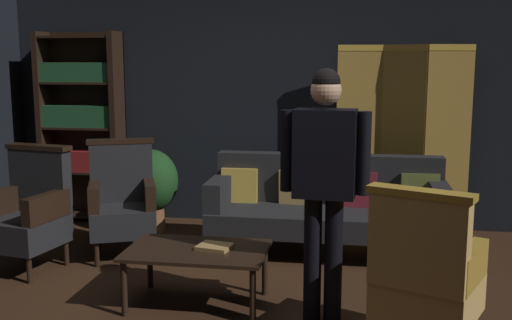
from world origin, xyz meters
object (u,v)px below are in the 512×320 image
(potted_plant, at_px, (151,184))
(standing_figure, at_px, (324,172))
(velvet_couch, at_px, (327,203))
(folding_screen, at_px, (402,138))
(bookshelf, at_px, (82,123))
(book_tan_leather, at_px, (215,247))
(coffee_table, at_px, (197,255))
(armchair_wing_right, at_px, (29,212))
(armchair_wing_left, at_px, (122,202))
(armchair_gilt_accent, at_px, (425,275))

(potted_plant, bearing_deg, standing_figure, -45.65)
(velvet_couch, distance_m, standing_figure, 1.63)
(folding_screen, height_order, standing_figure, folding_screen)
(bookshelf, xyz_separation_m, book_tan_leather, (1.97, -2.12, -0.64))
(velvet_couch, relative_size, potted_plant, 2.47)
(coffee_table, bearing_deg, book_tan_leather, 11.18)
(armchair_wing_right, bearing_deg, standing_figure, -14.73)
(bookshelf, distance_m, book_tan_leather, 2.96)
(folding_screen, relative_size, armchair_wing_right, 1.83)
(armchair_wing_left, distance_m, potted_plant, 0.76)
(folding_screen, xyz_separation_m, standing_figure, (-0.65, -2.21, 0.04))
(bookshelf, distance_m, velvet_couch, 2.87)
(folding_screen, height_order, coffee_table, folding_screen)
(potted_plant, bearing_deg, folding_screen, 7.09)
(bookshelf, bearing_deg, standing_figure, -39.47)
(armchair_wing_right, xyz_separation_m, potted_plant, (0.64, 1.25, 0.01))
(folding_screen, distance_m, potted_plant, 2.58)
(velvet_couch, distance_m, coffee_table, 1.65)
(armchair_wing_left, height_order, standing_figure, standing_figure)
(bookshelf, bearing_deg, coffee_table, -49.24)
(folding_screen, height_order, armchair_wing_left, folding_screen)
(standing_figure, bearing_deg, folding_screen, 73.56)
(bookshelf, height_order, potted_plant, bookshelf)
(velvet_couch, bearing_deg, armchair_wing_left, -168.06)
(bookshelf, distance_m, armchair_gilt_accent, 4.32)
(standing_figure, bearing_deg, book_tan_leather, 169.36)
(coffee_table, bearing_deg, armchair_wing_right, 161.46)
(armchair_gilt_accent, bearing_deg, velvet_couch, 109.56)
(coffee_table, relative_size, armchair_gilt_accent, 0.96)
(armchair_gilt_accent, relative_size, standing_figure, 0.61)
(velvet_couch, height_order, standing_figure, standing_figure)
(velvet_couch, height_order, book_tan_leather, velvet_couch)
(book_tan_leather, bearing_deg, potted_plant, 121.63)
(coffee_table, height_order, book_tan_leather, book_tan_leather)
(coffee_table, bearing_deg, bookshelf, 130.76)
(armchair_gilt_accent, xyz_separation_m, armchair_wing_right, (-3.12, 1.02, 0.00))
(armchair_gilt_accent, bearing_deg, armchair_wing_right, 161.84)
(velvet_couch, relative_size, standing_figure, 1.25)
(potted_plant, bearing_deg, coffee_table, -61.74)
(book_tan_leather, bearing_deg, velvet_couch, 62.10)
(book_tan_leather, bearing_deg, armchair_wing_left, 137.45)
(armchair_wing_right, height_order, standing_figure, standing_figure)
(armchair_gilt_accent, relative_size, potted_plant, 1.21)
(folding_screen, relative_size, bookshelf, 0.93)
(coffee_table, distance_m, armchair_wing_left, 1.41)
(armchair_wing_right, relative_size, potted_plant, 1.21)
(bookshelf, bearing_deg, folding_screen, -0.80)
(bookshelf, relative_size, armchair_wing_right, 1.97)
(armchair_wing_left, bearing_deg, armchair_gilt_accent, -31.25)
(coffee_table, bearing_deg, velvet_couch, 58.66)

